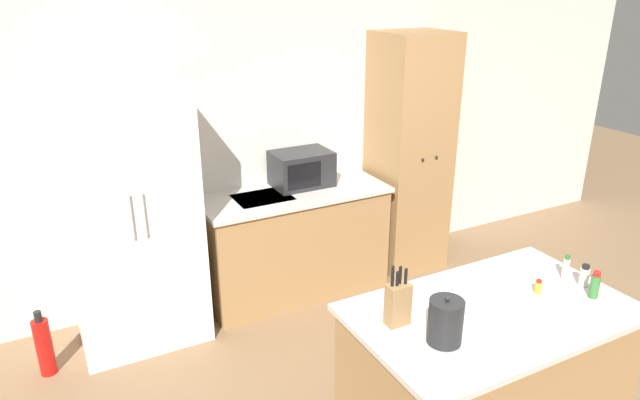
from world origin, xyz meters
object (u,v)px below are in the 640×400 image
Objects in this scene: microwave at (302,169)px; knife_block at (398,303)px; spice_bottle_tall_dark at (584,276)px; fire_extinguisher at (44,346)px; spice_bottle_amber_oil at (538,287)px; spice_bottle_green_herb at (566,267)px; kettle at (445,321)px; spice_bottle_short_red at (595,285)px; pantry_cabinet at (409,154)px; refrigerator at (130,218)px.

knife_block reaches higher than microwave.
knife_block is (-0.47, -2.04, -0.03)m from microwave.
knife_block is 1.16m from spice_bottle_tall_dark.
fire_extinguisher is (-2.77, 1.88, -0.74)m from spice_bottle_tall_dark.
spice_bottle_green_herb is (0.27, 0.05, 0.03)m from spice_bottle_amber_oil.
kettle is 0.51× the size of fire_extinguisher.
spice_bottle_green_herb reaches higher than spice_bottle_tall_dark.
microwave is at bearing 106.98° from spice_bottle_tall_dark.
spice_bottle_short_red is (1.09, -0.29, -0.04)m from knife_block.
microwave is at bearing 174.71° from pantry_cabinet.
kettle is at bearing -63.55° from refrigerator.
spice_bottle_short_red is at bearing -36.34° from fire_extinguisher.
kettle is (1.06, -2.12, 0.07)m from refrigerator.
microwave is 1.45× the size of knife_block.
microwave reaches higher than fire_extinguisher.
fire_extinguisher is at bearing 131.83° from kettle.
kettle is at bearing -177.02° from spice_bottle_tall_dark.
spice_bottle_amber_oil is at bearing -106.74° from pantry_cabinet.
spice_bottle_tall_dark is (-0.33, -2.12, -0.10)m from pantry_cabinet.
fire_extinguisher is at bearing 145.77° from spice_bottle_tall_dark.
spice_bottle_short_red is (-0.39, -2.24, -0.08)m from pantry_cabinet.
kettle is (-0.98, 0.06, 0.04)m from spice_bottle_short_red.
microwave reaches higher than spice_bottle_tall_dark.
pantry_cabinet is at bearing 81.09° from spice_bottle_tall_dark.
pantry_cabinet is 2.27m from spice_bottle_short_red.
pantry_cabinet is 13.41× the size of spice_bottle_short_red.
pantry_cabinet reaches higher than kettle.
spice_bottle_tall_dark is at bearing -44.69° from refrigerator.
microwave is (-1.01, 0.09, -0.01)m from pantry_cabinet.
pantry_cabinet reaches higher than knife_block.
microwave reaches higher than spice_bottle_amber_oil.
spice_bottle_green_herb is at bearing 10.28° from spice_bottle_amber_oil.
pantry_cabinet is 4.36× the size of fire_extinguisher.
microwave is 2.28m from fire_extinguisher.
pantry_cabinet is 2.57m from kettle.
spice_bottle_amber_oil is 3.16m from fire_extinguisher.
pantry_cabinet is at bearing 73.26° from spice_bottle_amber_oil.
spice_bottle_tall_dark is at bearing -34.23° from fire_extinguisher.
spice_bottle_tall_dark is 0.11m from spice_bottle_green_herb.
fire_extinguisher is (-1.62, 1.71, -0.80)m from knife_block.
pantry_cabinet reaches higher than refrigerator.
kettle is at bearing -64.30° from knife_block.
refrigerator is 5.72× the size of knife_block.
knife_block is 0.25m from kettle.
spice_bottle_short_red is 0.98m from kettle.
spice_bottle_tall_dark is 0.13m from spice_bottle_short_red.
knife_block reaches higher than kettle.
pantry_cabinet is 1.01m from microwave.
refrigerator reaches higher than spice_bottle_short_red.
microwave is 2.32m from spice_bottle_tall_dark.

